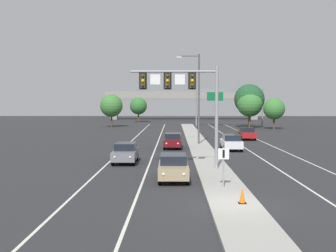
{
  "coord_description": "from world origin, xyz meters",
  "views": [
    {
      "loc": [
        -2.83,
        -20.24,
        4.84
      ],
      "look_at": [
        -3.2,
        9.51,
        3.2
      ],
      "focal_mm": 47.06,
      "sensor_mm": 36.0,
      "label": 1
    }
  ],
  "objects_px": {
    "car_oncoming_tan": "(173,167)",
    "tree_far_right_b": "(249,99)",
    "median_sign_post": "(223,161)",
    "highway_sign_gantry": "(229,95)",
    "tree_far_left_a": "(111,106)",
    "tree_far_left_c": "(138,106)",
    "car_oncoming_grey": "(125,152)",
    "street_lamp_median": "(197,93)",
    "traffic_cone_median_nose": "(242,196)",
    "overhead_signal_mast": "(186,93)",
    "car_receding_red": "(247,133)",
    "tree_far_right_a": "(274,109)",
    "tree_far_right_c": "(250,104)",
    "car_receding_white": "(231,142)",
    "car_oncoming_darkred": "(173,141)"
  },
  "relations": [
    {
      "from": "car_receding_white",
      "to": "median_sign_post",
      "type": "bearing_deg",
      "value": -98.68
    },
    {
      "from": "tree_far_left_a",
      "to": "tree_far_right_a",
      "type": "height_order",
      "value": "tree_far_left_a"
    },
    {
      "from": "tree_far_right_a",
      "to": "tree_far_left_c",
      "type": "xyz_separation_m",
      "value": [
        -26.19,
        26.42,
        0.27
      ]
    },
    {
      "from": "overhead_signal_mast",
      "to": "car_oncoming_darkred",
      "type": "xyz_separation_m",
      "value": [
        -0.96,
        14.75,
        -4.64
      ]
    },
    {
      "from": "overhead_signal_mast",
      "to": "car_oncoming_darkred",
      "type": "distance_m",
      "value": 15.5
    },
    {
      "from": "overhead_signal_mast",
      "to": "street_lamp_median",
      "type": "height_order",
      "value": "street_lamp_median"
    },
    {
      "from": "highway_sign_gantry",
      "to": "tree_far_left_a",
      "type": "relative_size",
      "value": 2.11
    },
    {
      "from": "tree_far_left_a",
      "to": "tree_far_left_c",
      "type": "relative_size",
      "value": 1.06
    },
    {
      "from": "car_receding_red",
      "to": "tree_far_right_b",
      "type": "bearing_deg",
      "value": 79.67
    },
    {
      "from": "car_oncoming_grey",
      "to": "tree_far_left_c",
      "type": "bearing_deg",
      "value": 93.7
    },
    {
      "from": "car_oncoming_tan",
      "to": "tree_far_left_c",
      "type": "relative_size",
      "value": 0.76
    },
    {
      "from": "car_oncoming_tan",
      "to": "tree_far_right_c",
      "type": "relative_size",
      "value": 0.66
    },
    {
      "from": "tree_far_right_c",
      "to": "car_receding_red",
      "type": "bearing_deg",
      "value": -100.55
    },
    {
      "from": "traffic_cone_median_nose",
      "to": "tree_far_right_b",
      "type": "bearing_deg",
      "value": 79.99
    },
    {
      "from": "overhead_signal_mast",
      "to": "median_sign_post",
      "type": "relative_size",
      "value": 3.27
    },
    {
      "from": "traffic_cone_median_nose",
      "to": "tree_far_left_c",
      "type": "xyz_separation_m",
      "value": [
        -11.52,
        84.48,
        3.34
      ]
    },
    {
      "from": "car_receding_white",
      "to": "car_receding_red",
      "type": "distance_m",
      "value": 12.97
    },
    {
      "from": "overhead_signal_mast",
      "to": "street_lamp_median",
      "type": "bearing_deg",
      "value": 84.7
    },
    {
      "from": "median_sign_post",
      "to": "car_receding_white",
      "type": "distance_m",
      "value": 20.16
    },
    {
      "from": "car_receding_red",
      "to": "tree_far_right_a",
      "type": "distance_m",
      "value": 23.61
    },
    {
      "from": "car_oncoming_tan",
      "to": "car_oncoming_grey",
      "type": "relative_size",
      "value": 1.0
    },
    {
      "from": "tree_far_right_b",
      "to": "street_lamp_median",
      "type": "bearing_deg",
      "value": -109.41
    },
    {
      "from": "car_receding_red",
      "to": "tree_far_right_b",
      "type": "relative_size",
      "value": 0.55
    },
    {
      "from": "highway_sign_gantry",
      "to": "tree_far_right_a",
      "type": "xyz_separation_m",
      "value": [
        6.82,
        -8.59,
        -2.58
      ]
    },
    {
      "from": "car_oncoming_tan",
      "to": "car_receding_white",
      "type": "bearing_deg",
      "value": 71.06
    },
    {
      "from": "median_sign_post",
      "to": "tree_far_left_c",
      "type": "distance_m",
      "value": 81.45
    },
    {
      "from": "car_oncoming_darkred",
      "to": "tree_far_left_a",
      "type": "distance_m",
      "value": 40.65
    },
    {
      "from": "tree_far_left_a",
      "to": "street_lamp_median",
      "type": "bearing_deg",
      "value": -67.45
    },
    {
      "from": "car_receding_red",
      "to": "tree_far_right_c",
      "type": "xyz_separation_m",
      "value": [
        4.55,
        24.42,
        3.62
      ]
    },
    {
      "from": "overhead_signal_mast",
      "to": "car_receding_white",
      "type": "relative_size",
      "value": 1.61
    },
    {
      "from": "median_sign_post",
      "to": "traffic_cone_median_nose",
      "type": "relative_size",
      "value": 2.97
    },
    {
      "from": "car_receding_white",
      "to": "tree_far_right_a",
      "type": "distance_m",
      "value": 36.49
    },
    {
      "from": "overhead_signal_mast",
      "to": "tree_far_left_c",
      "type": "xyz_separation_m",
      "value": [
        -9.24,
        73.8,
        -1.61
      ]
    },
    {
      "from": "car_oncoming_grey",
      "to": "car_oncoming_darkred",
      "type": "bearing_deg",
      "value": 70.96
    },
    {
      "from": "tree_far_right_b",
      "to": "median_sign_post",
      "type": "bearing_deg",
      "value": -101.08
    },
    {
      "from": "car_receding_white",
      "to": "tree_far_right_c",
      "type": "relative_size",
      "value": 0.66
    },
    {
      "from": "car_oncoming_tan",
      "to": "tree_far_left_a",
      "type": "xyz_separation_m",
      "value": [
        -11.91,
        57.3,
        3.28
      ]
    },
    {
      "from": "car_receding_red",
      "to": "tree_far_right_c",
      "type": "bearing_deg",
      "value": 79.45
    },
    {
      "from": "car_oncoming_tan",
      "to": "tree_far_left_c",
      "type": "bearing_deg",
      "value": 96.13
    },
    {
      "from": "tree_far_left_c",
      "to": "overhead_signal_mast",
      "type": "bearing_deg",
      "value": -82.86
    },
    {
      "from": "overhead_signal_mast",
      "to": "traffic_cone_median_nose",
      "type": "bearing_deg",
      "value": -77.95
    },
    {
      "from": "street_lamp_median",
      "to": "car_receding_white",
      "type": "height_order",
      "value": "street_lamp_median"
    },
    {
      "from": "median_sign_post",
      "to": "highway_sign_gantry",
      "type": "height_order",
      "value": "highway_sign_gantry"
    },
    {
      "from": "median_sign_post",
      "to": "street_lamp_median",
      "type": "height_order",
      "value": "street_lamp_median"
    },
    {
      "from": "car_oncoming_tan",
      "to": "tree_far_left_a",
      "type": "distance_m",
      "value": 58.62
    },
    {
      "from": "car_oncoming_darkred",
      "to": "traffic_cone_median_nose",
      "type": "xyz_separation_m",
      "value": [
        3.24,
        -25.43,
        -0.31
      ]
    },
    {
      "from": "overhead_signal_mast",
      "to": "car_oncoming_darkred",
      "type": "bearing_deg",
      "value": 93.74
    },
    {
      "from": "car_oncoming_tan",
      "to": "tree_far_right_b",
      "type": "height_order",
      "value": "tree_far_right_b"
    },
    {
      "from": "tree_far_right_c",
      "to": "tree_far_left_a",
      "type": "bearing_deg",
      "value": 172.14
    },
    {
      "from": "median_sign_post",
      "to": "tree_far_right_a",
      "type": "height_order",
      "value": "tree_far_right_a"
    }
  ]
}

